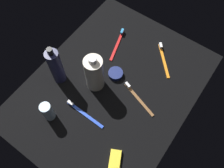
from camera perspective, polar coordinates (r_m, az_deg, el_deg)
ground_plane at (r=103.04cm, az=-0.00°, el=-0.92°), size 84.00×64.00×1.20cm
lotion_bottle at (r=98.92cm, az=-13.08°, el=4.05°), size 5.35×5.35×21.27cm
bodywash_bottle at (r=95.61cm, az=-4.20°, el=2.55°), size 7.41×7.41×19.76cm
deodorant_stick at (r=96.09cm, az=-14.93°, el=-6.28°), size 4.25×4.25×9.76cm
toothbrush_brown at (r=100.42cm, az=5.95°, el=-3.08°), size 6.67×17.50×2.10cm
toothbrush_orange at (r=111.55cm, az=12.02°, el=5.99°), size 14.02×13.11×2.10cm
toothbrush_blue at (r=97.99cm, az=-6.88°, el=-6.71°), size 1.53×18.02×2.10cm
toothbrush_red at (r=114.05cm, az=1.38°, el=9.69°), size 17.61×6.23×2.10cm
snack_bar_yellow at (r=92.09cm, az=0.54°, el=-18.43°), size 11.09×8.24×1.50cm
cream_tin_left at (r=104.46cm, az=0.85°, el=2.45°), size 6.36×6.36×2.03cm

